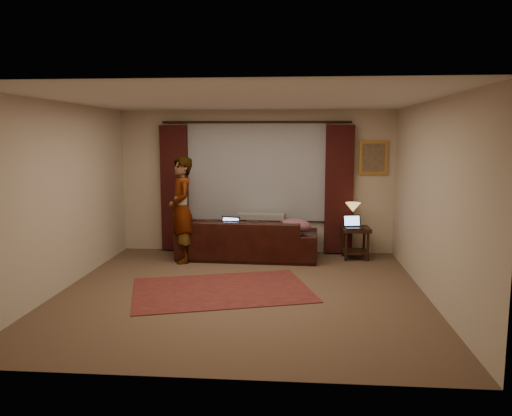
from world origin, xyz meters
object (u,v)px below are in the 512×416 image
(laptop_sofa, at_px, (228,225))
(tiffany_lamp, at_px, (353,215))
(sofa, at_px, (248,231))
(person, at_px, (182,210))
(laptop_table, at_px, (354,222))
(end_table, at_px, (355,243))

(laptop_sofa, height_order, tiffany_lamp, tiffany_lamp)
(sofa, height_order, person, person)
(sofa, height_order, laptop_sofa, sofa)
(tiffany_lamp, relative_size, laptop_table, 1.28)
(end_table, bearing_deg, person, -171.43)
(sofa, bearing_deg, tiffany_lamp, -173.14)
(laptop_sofa, xyz_separation_m, person, (-0.75, -0.20, 0.29))
(end_table, bearing_deg, laptop_table, -111.51)
(end_table, xyz_separation_m, laptop_table, (-0.05, -0.12, 0.39))
(sofa, bearing_deg, laptop_sofa, 25.32)
(laptop_sofa, bearing_deg, person, -148.75)
(tiffany_lamp, relative_size, person, 0.24)
(laptop_sofa, relative_size, tiffany_lamp, 0.86)
(laptop_sofa, height_order, laptop_table, laptop_table)
(person, bearing_deg, end_table, 75.51)
(end_table, height_order, tiffany_lamp, tiffany_lamp)
(laptop_sofa, relative_size, laptop_table, 1.10)
(person, bearing_deg, laptop_sofa, 81.97)
(end_table, distance_m, tiffany_lamp, 0.50)
(laptop_sofa, xyz_separation_m, end_table, (2.22, 0.25, -0.33))
(end_table, xyz_separation_m, tiffany_lamp, (-0.05, 0.05, 0.49))
(laptop_sofa, relative_size, end_table, 0.65)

